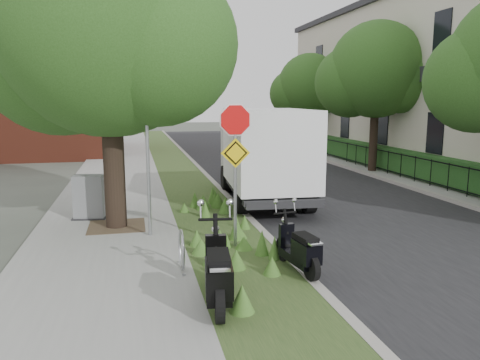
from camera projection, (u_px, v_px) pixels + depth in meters
The scene contains 21 objects.
ground at pixel (305, 254), 10.07m from camera, with size 120.00×120.00×0.00m, color #4C5147.
sidewalk_near at pixel (116, 181), 18.73m from camera, with size 3.50×60.00×0.12m, color gray.
verge at pixel (185, 179), 19.33m from camera, with size 2.00×60.00×0.12m, color #2A451D.
kerb_near at pixel (208, 178), 19.55m from camera, with size 0.20×60.00×0.13m, color #9E9991.
road at pixel (288, 176), 20.33m from camera, with size 7.00×60.00×0.01m, color black.
kerb_far at pixel (362, 172), 21.09m from camera, with size 0.20×60.00×0.13m, color #9E9991.
footpath_far at pixel (396, 171), 21.47m from camera, with size 3.20×60.00×0.12m, color gray.
street_tree_main at pixel (105, 35), 11.10m from camera, with size 6.21×5.54×7.66m.
bare_post at pixel (148, 151), 10.73m from camera, with size 0.08×0.08×4.00m.
bike_hoop at pixel (182, 250), 8.81m from camera, with size 0.06×0.78×0.77m.
sign_assembly at pixel (235, 146), 9.93m from camera, with size 0.94×0.08×3.22m.
fence_far at pixel (376, 158), 21.14m from camera, with size 0.04×24.00×1.00m.
hedge_far at pixel (390, 158), 21.30m from camera, with size 1.00×24.00×1.10m, color #1C4518.
terrace_houses at pixel (465, 81), 21.50m from camera, with size 7.40×26.40×8.20m.
brick_building at pixel (30, 84), 28.40m from camera, with size 9.40×10.40×8.30m.
far_tree_b at pixel (375, 75), 20.50m from camera, with size 4.83×4.31×6.56m.
far_tree_c at pixel (308, 89), 28.26m from camera, with size 4.37×3.89×5.93m.
scooter_near at pixel (218, 280), 7.14m from camera, with size 0.56×1.94×0.93m.
scooter_far at pixel (301, 254), 8.60m from camera, with size 0.48×1.61×0.77m.
box_truck at pixel (265, 151), 14.81m from camera, with size 2.63×5.82×2.56m.
utility_cabinet at pixel (89, 198), 12.60m from camera, with size 0.96×0.71×1.17m.
Camera 1 is at (-3.51, -9.09, 3.29)m, focal length 35.00 mm.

